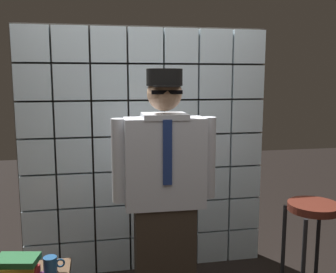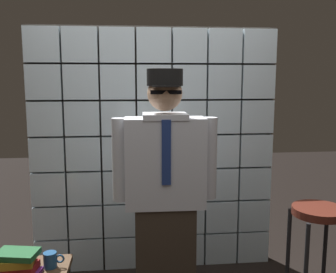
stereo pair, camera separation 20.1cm
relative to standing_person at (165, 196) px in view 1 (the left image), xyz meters
The scene contains 5 objects.
glass_block_wall 0.81m from the standing_person, 91.18° to the left, with size 2.09×0.10×2.09m.
standing_person is the anchor object (origin of this frame).
bar_stool 1.03m from the standing_person, ahead, with size 0.34×0.34×0.82m.
book_stack 0.97m from the standing_person, 165.73° to the right, with size 0.26×0.19×0.15m.
coffee_mug 0.80m from the standing_person, 168.10° to the right, with size 0.13×0.08×0.09m.
Camera 1 is at (-0.41, -2.01, 1.65)m, focal length 40.89 mm.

